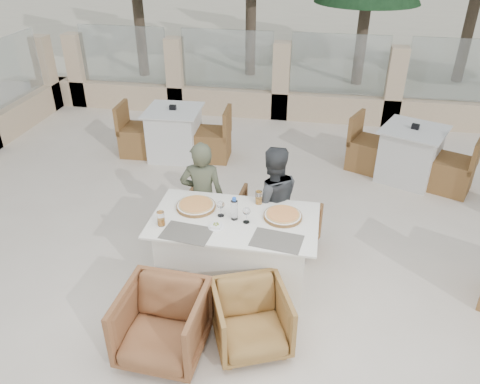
% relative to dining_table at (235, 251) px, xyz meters
% --- Properties ---
extents(ground, '(80.00, 80.00, 0.00)m').
position_rel_dining_table_xyz_m(ground, '(-0.04, -0.08, -0.39)').
color(ground, beige).
rests_on(ground, ground).
extents(sand_patch, '(30.00, 16.00, 0.01)m').
position_rel_dining_table_xyz_m(sand_patch, '(-0.04, 13.92, -0.38)').
color(sand_patch, beige).
rests_on(sand_patch, ground).
extents(perimeter_wall_far, '(10.00, 0.34, 1.60)m').
position_rel_dining_table_xyz_m(perimeter_wall_far, '(-0.04, 4.72, 0.42)').
color(perimeter_wall_far, beige).
rests_on(perimeter_wall_far, ground).
extents(dining_table, '(1.60, 0.90, 0.77)m').
position_rel_dining_table_xyz_m(dining_table, '(0.00, 0.00, 0.00)').
color(dining_table, white).
rests_on(dining_table, ground).
extents(placemat_near_left, '(0.48, 0.35, 0.00)m').
position_rel_dining_table_xyz_m(placemat_near_left, '(-0.39, -0.30, 0.39)').
color(placemat_near_left, '#5E5A51').
rests_on(placemat_near_left, dining_table).
extents(placemat_near_right, '(0.49, 0.36, 0.00)m').
position_rel_dining_table_xyz_m(placemat_near_right, '(0.44, -0.27, 0.39)').
color(placemat_near_right, '#635E55').
rests_on(placemat_near_right, dining_table).
extents(pizza_left, '(0.42, 0.42, 0.05)m').
position_rel_dining_table_xyz_m(pizza_left, '(-0.42, 0.14, 0.41)').
color(pizza_left, '#CC561B').
rests_on(pizza_left, dining_table).
extents(pizza_right, '(0.45, 0.45, 0.05)m').
position_rel_dining_table_xyz_m(pizza_right, '(0.45, 0.11, 0.41)').
color(pizza_right, '#E3591E').
rests_on(pizza_right, dining_table).
extents(water_bottle, '(0.09, 0.09, 0.24)m').
position_rel_dining_table_xyz_m(water_bottle, '(-0.00, 0.01, 0.50)').
color(water_bottle, '#BAE1F5').
rests_on(water_bottle, dining_table).
extents(wine_glass_centre, '(0.09, 0.09, 0.18)m').
position_rel_dining_table_xyz_m(wine_glass_centre, '(-0.14, 0.04, 0.48)').
color(wine_glass_centre, silver).
rests_on(wine_glass_centre, dining_table).
extents(wine_glass_near, '(0.10, 0.10, 0.18)m').
position_rel_dining_table_xyz_m(wine_glass_near, '(0.12, -0.03, 0.48)').
color(wine_glass_near, white).
rests_on(wine_glass_near, dining_table).
extents(beer_glass_left, '(0.09, 0.09, 0.14)m').
position_rel_dining_table_xyz_m(beer_glass_left, '(-0.66, -0.22, 0.46)').
color(beer_glass_left, orange).
rests_on(beer_glass_left, dining_table).
extents(beer_glass_right, '(0.09, 0.09, 0.14)m').
position_rel_dining_table_xyz_m(beer_glass_right, '(0.19, 0.33, 0.45)').
color(beer_glass_right, orange).
rests_on(beer_glass_right, dining_table).
extents(olive_dish, '(0.14, 0.14, 0.04)m').
position_rel_dining_table_xyz_m(olive_dish, '(-0.14, -0.16, 0.41)').
color(olive_dish, white).
rests_on(olive_dish, dining_table).
extents(armchair_far_left, '(0.66, 0.68, 0.58)m').
position_rel_dining_table_xyz_m(armchair_far_left, '(-0.38, 0.81, -0.09)').
color(armchair_far_left, brown).
rests_on(armchair_far_left, ground).
extents(armchair_far_right, '(0.77, 0.78, 0.55)m').
position_rel_dining_table_xyz_m(armchair_far_right, '(0.47, 0.67, -0.11)').
color(armchair_far_right, brown).
rests_on(armchair_far_right, ground).
extents(armchair_near_left, '(0.72, 0.74, 0.64)m').
position_rel_dining_table_xyz_m(armchair_near_left, '(-0.43, -1.00, -0.06)').
color(armchair_near_left, brown).
rests_on(armchair_near_left, ground).
extents(armchair_near_right, '(0.81, 0.82, 0.58)m').
position_rel_dining_table_xyz_m(armchair_near_right, '(0.29, -0.78, -0.10)').
color(armchair_near_right, olive).
rests_on(armchair_near_right, ground).
extents(diner_left, '(0.51, 0.37, 1.30)m').
position_rel_dining_table_xyz_m(diner_left, '(-0.46, 0.53, 0.27)').
color(diner_left, '#4A4F39').
rests_on(diner_left, ground).
extents(diner_right, '(0.76, 0.67, 1.30)m').
position_rel_dining_table_xyz_m(diner_right, '(0.30, 0.55, 0.26)').
color(diner_right, '#3A3D3F').
rests_on(diner_right, ground).
extents(bg_table_a, '(1.67, 0.88, 0.77)m').
position_rel_dining_table_xyz_m(bg_table_a, '(-1.48, 2.77, 0.00)').
color(bg_table_a, silver).
rests_on(bg_table_a, ground).
extents(bg_table_b, '(1.83, 1.40, 0.77)m').
position_rel_dining_table_xyz_m(bg_table_b, '(2.02, 2.63, 0.00)').
color(bg_table_b, silver).
rests_on(bg_table_b, ground).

